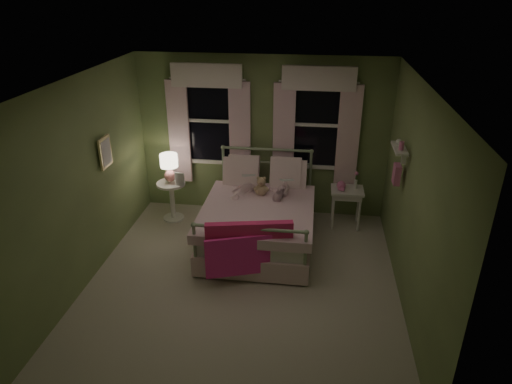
# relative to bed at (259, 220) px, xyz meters

# --- Properties ---
(room_shell) EXTENTS (4.20, 4.20, 4.20)m
(room_shell) POSITION_rel_bed_xyz_m (-0.09, -1.02, 0.92)
(room_shell) COLOR beige
(room_shell) RESTS_ON ground
(bed) EXTENTS (1.58, 2.04, 1.18)m
(bed) POSITION_rel_bed_xyz_m (0.00, 0.00, 0.00)
(bed) COLOR white
(bed) RESTS_ON ground
(pink_throw) EXTENTS (1.10, 0.42, 0.71)m
(pink_throw) POSITION_rel_bed_xyz_m (0.00, -1.03, 0.23)
(pink_throw) COLOR #E42C6A
(pink_throw) RESTS_ON bed
(child_left) EXTENTS (0.35, 0.28, 0.83)m
(child_left) POSITION_rel_bed_xyz_m (-0.28, 0.42, 0.60)
(child_left) COLOR #F7D1DD
(child_left) RESTS_ON bed
(child_right) EXTENTS (0.40, 0.34, 0.76)m
(child_right) POSITION_rel_bed_xyz_m (0.28, 0.42, 0.57)
(child_right) COLOR #F7D1DD
(child_right) RESTS_ON bed
(book_left) EXTENTS (0.21, 0.14, 0.26)m
(book_left) POSITION_rel_bed_xyz_m (-0.28, 0.17, 0.58)
(book_left) COLOR beige
(book_left) RESTS_ON child_left
(book_right) EXTENTS (0.21, 0.14, 0.26)m
(book_right) POSITION_rel_bed_xyz_m (0.28, 0.17, 0.54)
(book_right) COLOR beige
(book_right) RESTS_ON child_right
(teddy_bear) EXTENTS (0.23, 0.19, 0.31)m
(teddy_bear) POSITION_rel_bed_xyz_m (0.00, 0.26, 0.41)
(teddy_bear) COLOR tan
(teddy_bear) RESTS_ON bed
(nightstand_left) EXTENTS (0.46, 0.46, 0.65)m
(nightstand_left) POSITION_rel_bed_xyz_m (-1.50, 0.56, 0.03)
(nightstand_left) COLOR white
(nightstand_left) RESTS_ON ground
(table_lamp) EXTENTS (0.28, 0.28, 0.46)m
(table_lamp) POSITION_rel_bed_xyz_m (-1.50, 0.56, 0.57)
(table_lamp) COLOR #E08584
(table_lamp) RESTS_ON nightstand_left
(book_nightstand) EXTENTS (0.20, 0.25, 0.02)m
(book_nightstand) POSITION_rel_bed_xyz_m (-1.40, 0.48, 0.27)
(book_nightstand) COLOR beige
(book_nightstand) RESTS_ON nightstand_left
(nightstand_right) EXTENTS (0.50, 0.40, 0.64)m
(nightstand_right) POSITION_rel_bed_xyz_m (1.30, 0.68, 0.17)
(nightstand_right) COLOR white
(nightstand_right) RESTS_ON ground
(pink_toy) EXTENTS (0.14, 0.20, 0.14)m
(pink_toy) POSITION_rel_bed_xyz_m (1.20, 0.67, 0.32)
(pink_toy) COLOR pink
(pink_toy) RESTS_ON nightstand_right
(bud_vase) EXTENTS (0.06, 0.06, 0.28)m
(bud_vase) POSITION_rel_bed_xyz_m (1.42, 0.73, 0.41)
(bud_vase) COLOR white
(bud_vase) RESTS_ON nightstand_right
(window_left) EXTENTS (1.34, 0.13, 1.96)m
(window_left) POSITION_rel_bed_xyz_m (-0.94, 1.01, 1.24)
(window_left) COLOR black
(window_left) RESTS_ON room_shell
(window_right) EXTENTS (1.34, 0.13, 1.96)m
(window_right) POSITION_rel_bed_xyz_m (0.76, 1.01, 1.24)
(window_right) COLOR black
(window_right) RESTS_ON room_shell
(wall_shelf) EXTENTS (0.15, 0.50, 0.60)m
(wall_shelf) POSITION_rel_bed_xyz_m (1.81, -0.32, 1.14)
(wall_shelf) COLOR white
(wall_shelf) RESTS_ON room_shell
(framed_picture) EXTENTS (0.03, 0.32, 0.42)m
(framed_picture) POSITION_rel_bed_xyz_m (-2.04, -0.42, 1.12)
(framed_picture) COLOR beige
(framed_picture) RESTS_ON room_shell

